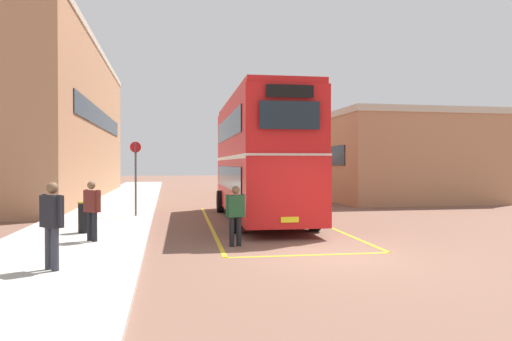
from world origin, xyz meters
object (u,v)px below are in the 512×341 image
pedestrian_boarding (235,212)px  bus_stop_sign (136,172)px  pedestrian_waiting_far (52,219)px  double_decker_bus (260,156)px  single_deck_bus (257,172)px  pedestrian_waiting_near (92,207)px  litter_bin (85,217)px

pedestrian_boarding → bus_stop_sign: 7.66m
pedestrian_waiting_far → bus_stop_sign: 9.85m
double_decker_bus → single_deck_bus: size_ratio=1.20×
pedestrian_boarding → bus_stop_sign: size_ratio=0.55×
bus_stop_sign → pedestrian_waiting_far: bearing=-95.7°
single_deck_bus → pedestrian_waiting_near: single_deck_bus is taller
single_deck_bus → pedestrian_waiting_near: (-8.58, -21.50, -0.58)m
litter_bin → bus_stop_sign: 4.89m
single_deck_bus → bus_stop_sign: size_ratio=2.98×
pedestrian_boarding → pedestrian_waiting_far: (-4.02, -2.81, 0.21)m
single_deck_bus → pedestrian_waiting_near: size_ratio=5.48×
pedestrian_boarding → pedestrian_waiting_near: 3.85m
litter_bin → pedestrian_waiting_far: bearing=-87.7°
pedestrian_boarding → bus_stop_sign: bus_stop_sign is taller
double_decker_bus → single_deck_bus: bearing=79.7°
pedestrian_boarding → litter_bin: (-4.23, 2.41, -0.32)m
single_deck_bus → pedestrian_waiting_near: 23.16m
double_decker_bus → pedestrian_boarding: 6.19m
litter_bin → double_decker_bus: bearing=28.7°
pedestrian_waiting_far → pedestrian_boarding: bearing=35.0°
double_decker_bus → bus_stop_sign: bearing=165.4°
single_deck_bus → pedestrian_boarding: 22.71m
single_deck_bus → litter_bin: size_ratio=9.46×
single_deck_bus → bus_stop_sign: (-7.83, -15.22, 0.27)m
pedestrian_waiting_near → bus_stop_sign: bus_stop_sign is taller
single_deck_bus → bus_stop_sign: 17.12m
single_deck_bus → pedestrian_waiting_far: size_ratio=5.14×
bus_stop_sign → single_deck_bus: bearing=62.8°
double_decker_bus → litter_bin: (-6.02, -3.30, -1.90)m
double_decker_bus → single_deck_bus: double_decker_bus is taller
pedestrian_waiting_far → bus_stop_sign: size_ratio=0.58×
pedestrian_waiting_near → bus_stop_sign: (0.75, 6.28, 0.85)m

